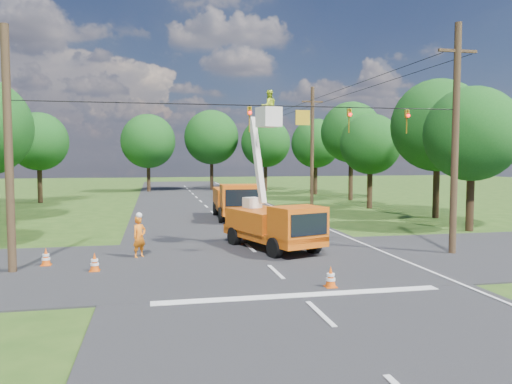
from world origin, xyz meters
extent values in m
plane|color=#284715|center=(0.00, 20.00, 0.00)|extent=(140.00, 140.00, 0.00)
cube|color=black|center=(0.00, 20.00, 0.00)|extent=(12.00, 100.00, 0.06)
cube|color=black|center=(0.00, 2.00, 0.00)|extent=(56.00, 10.00, 0.07)
cube|color=silver|center=(0.00, -3.20, 0.00)|extent=(9.00, 0.45, 0.02)
cube|color=silver|center=(5.60, 20.00, 0.00)|extent=(0.12, 90.00, 0.02)
cube|color=#C9540E|center=(0.95, 4.62, 0.69)|extent=(3.85, 6.12, 0.43)
cube|color=#C9540E|center=(1.61, 2.67, 1.44)|extent=(2.52, 2.22, 1.44)
cube|color=black|center=(1.88, 1.90, 1.48)|extent=(1.74, 0.64, 0.91)
cube|color=#C9540E|center=(0.70, 5.35, 1.29)|extent=(3.27, 4.08, 0.96)
cylinder|color=black|center=(0.58, 2.58, 0.44)|extent=(0.57, 0.93, 0.88)
cylinder|color=black|center=(2.49, 3.23, 0.44)|extent=(0.57, 0.93, 0.88)
cylinder|color=black|center=(-0.59, 6.02, 0.44)|extent=(0.57, 0.93, 0.88)
cylinder|color=black|center=(1.32, 6.67, 0.44)|extent=(0.57, 0.93, 0.88)
cube|color=silver|center=(0.36, 6.35, 2.01)|extent=(0.91, 0.91, 0.53)
cube|color=silver|center=(0.53, 5.85, 4.12)|extent=(0.67, 1.30, 4.15)
cube|color=silver|center=(0.86, 4.90, 6.08)|extent=(1.15, 1.15, 0.91)
imported|color=#C6E526|center=(0.86, 4.90, 6.53)|extent=(0.85, 0.71, 1.57)
cube|color=#C9540E|center=(1.13, 16.28, 0.80)|extent=(2.65, 6.73, 0.50)
cube|color=#C9540E|center=(1.06, 13.90, 1.67)|extent=(2.50, 1.96, 1.67)
cube|color=black|center=(1.03, 12.95, 1.72)|extent=(2.11, 0.13, 1.05)
cube|color=#C9540E|center=(1.16, 17.17, 1.50)|extent=(2.74, 4.19, 1.11)
cylinder|color=black|center=(-0.10, 14.21, 0.51)|extent=(0.39, 1.03, 1.02)
cylinder|color=black|center=(2.23, 14.14, 0.51)|extent=(0.39, 1.03, 1.02)
cylinder|color=black|center=(0.03, 18.43, 0.51)|extent=(0.39, 1.03, 1.02)
cylinder|color=black|center=(2.36, 18.35, 0.51)|extent=(0.39, 1.03, 1.02)
imported|color=#F85114|center=(-4.98, 3.83, 0.89)|extent=(0.77, 0.75, 1.78)
imported|color=black|center=(4.55, 26.53, 0.69)|extent=(3.10, 4.38, 1.39)
cone|color=#E1510B|center=(1.24, -2.42, 0.38)|extent=(0.36, 0.36, 0.70)
cube|color=#E1510B|center=(1.24, -2.42, 0.04)|extent=(0.38, 0.38, 0.04)
cylinder|color=white|center=(1.24, -2.42, 0.44)|extent=(0.26, 0.26, 0.09)
cylinder|color=white|center=(1.24, -2.42, 0.29)|extent=(0.31, 0.31, 0.09)
cone|color=#E1510B|center=(0.28, 7.45, 0.38)|extent=(0.36, 0.36, 0.70)
cube|color=#E1510B|center=(0.28, 7.45, 0.04)|extent=(0.38, 0.38, 0.04)
cylinder|color=white|center=(0.28, 7.45, 0.44)|extent=(0.26, 0.26, 0.09)
cylinder|color=white|center=(0.28, 7.45, 0.29)|extent=(0.31, 0.31, 0.09)
cone|color=#E1510B|center=(2.59, 10.52, 0.38)|extent=(0.36, 0.36, 0.70)
cube|color=#E1510B|center=(2.59, 10.52, 0.04)|extent=(0.38, 0.38, 0.04)
cylinder|color=white|center=(2.59, 10.52, 0.44)|extent=(0.26, 0.26, 0.09)
cylinder|color=white|center=(2.59, 10.52, 0.29)|extent=(0.31, 0.31, 0.09)
cone|color=#E1510B|center=(-6.55, 1.51, 0.38)|extent=(0.36, 0.36, 0.70)
cube|color=#E1510B|center=(-6.55, 1.51, 0.04)|extent=(0.38, 0.38, 0.04)
cylinder|color=white|center=(-6.55, 1.51, 0.44)|extent=(0.26, 0.26, 0.09)
cylinder|color=white|center=(-6.55, 1.51, 0.29)|extent=(0.31, 0.31, 0.09)
cone|color=#E1510B|center=(-8.52, 2.91, 0.38)|extent=(0.36, 0.36, 0.70)
cube|color=#E1510B|center=(-8.52, 2.91, 0.04)|extent=(0.38, 0.38, 0.04)
cylinder|color=white|center=(-8.52, 2.91, 0.44)|extent=(0.26, 0.26, 0.09)
cylinder|color=white|center=(-8.52, 2.91, 0.29)|extent=(0.31, 0.31, 0.09)
cone|color=#E1510B|center=(4.82, 16.49, 0.38)|extent=(0.36, 0.36, 0.70)
cube|color=#E1510B|center=(4.82, 16.49, 0.04)|extent=(0.38, 0.38, 0.04)
cylinder|color=white|center=(4.82, 16.49, 0.44)|extent=(0.26, 0.26, 0.09)
cylinder|color=white|center=(4.82, 16.49, 0.29)|extent=(0.31, 0.31, 0.09)
cylinder|color=#4C3823|center=(8.50, 2.00, 5.00)|extent=(0.30, 0.30, 10.00)
cube|color=#4C3823|center=(8.50, 2.00, 8.80)|extent=(1.80, 0.12, 0.12)
cylinder|color=#4C3823|center=(8.50, 22.00, 5.00)|extent=(0.30, 0.30, 10.00)
cube|color=#4C3823|center=(8.50, 22.00, 8.80)|extent=(1.80, 0.12, 0.12)
cylinder|color=#4C3823|center=(8.50, 42.00, 5.00)|extent=(0.30, 0.30, 10.00)
cube|color=#4C3823|center=(8.50, 42.00, 8.80)|extent=(1.80, 0.12, 0.12)
cylinder|color=#4C3823|center=(-9.50, 2.00, 4.50)|extent=(0.30, 0.30, 9.00)
cylinder|color=black|center=(-0.50, 2.00, 6.30)|extent=(18.00, 0.04, 0.04)
cube|color=gold|center=(1.60, 2.00, 5.85)|extent=(0.60, 0.05, 0.60)
imported|color=gold|center=(-0.60, 2.00, 5.75)|extent=(0.16, 0.20, 1.00)
sphere|color=#FF0C0C|center=(-0.60, 1.88, 6.00)|extent=(0.14, 0.14, 0.14)
imported|color=gold|center=(3.60, 2.00, 5.75)|extent=(0.16, 0.20, 1.00)
sphere|color=#FF0C0C|center=(3.60, 1.88, 6.00)|extent=(0.14, 0.14, 0.14)
imported|color=gold|center=(6.20, 2.00, 5.75)|extent=(0.16, 0.20, 1.00)
sphere|color=#FF0C0C|center=(6.20, 1.88, 6.00)|extent=(0.14, 0.14, 0.14)
cylinder|color=#382616|center=(-14.80, 32.00, 2.02)|extent=(0.44, 0.44, 4.05)
sphere|color=#144A15|center=(-14.80, 32.00, 5.70)|extent=(5.40, 5.40, 5.40)
cylinder|color=#382616|center=(13.50, 8.00, 1.98)|extent=(0.44, 0.44, 3.96)
sphere|color=#144A15|center=(13.50, 8.00, 5.58)|extent=(5.40, 5.40, 5.40)
cylinder|color=#382616|center=(15.00, 14.00, 2.29)|extent=(0.44, 0.44, 4.58)
sphere|color=#144A15|center=(15.00, 14.00, 6.45)|extent=(6.40, 6.40, 6.40)
cylinder|color=#382616|center=(13.20, 21.00, 1.89)|extent=(0.44, 0.44, 3.78)
sphere|color=#144A15|center=(13.20, 21.00, 5.33)|extent=(5.00, 5.00, 5.00)
cylinder|color=#382616|center=(14.80, 29.00, 2.38)|extent=(0.44, 0.44, 4.75)
sphere|color=#144A15|center=(14.80, 29.00, 6.70)|extent=(6.00, 6.00, 6.00)
cylinder|color=#382616|center=(13.80, 37.00, 2.07)|extent=(0.44, 0.44, 4.14)
sphere|color=#144A15|center=(13.80, 37.00, 5.83)|extent=(5.60, 5.60, 5.60)
cylinder|color=#382616|center=(-5.00, 45.00, 2.20)|extent=(0.44, 0.44, 4.40)
sphere|color=#144A15|center=(-5.00, 45.00, 6.20)|extent=(6.60, 6.60, 6.60)
cylinder|color=#382616|center=(3.00, 47.00, 2.42)|extent=(0.44, 0.44, 4.84)
sphere|color=#144A15|center=(3.00, 47.00, 6.82)|extent=(7.00, 7.00, 7.00)
cylinder|color=#382616|center=(9.50, 44.00, 2.16)|extent=(0.44, 0.44, 4.31)
sphere|color=#144A15|center=(9.50, 44.00, 6.08)|extent=(6.20, 6.20, 6.20)
camera|label=1|loc=(-4.34, -17.55, 4.25)|focal=35.00mm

